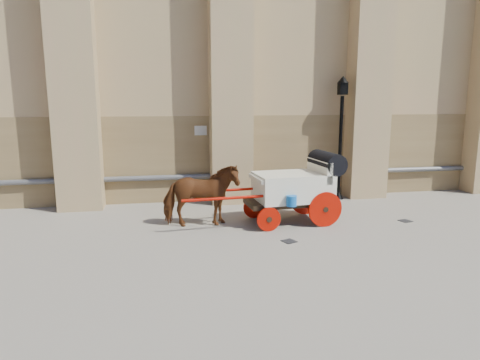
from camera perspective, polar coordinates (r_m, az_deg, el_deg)
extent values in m
plane|color=gray|center=(11.93, 6.44, -6.73)|extent=(90.00, 90.00, 0.00)
cube|color=olive|center=(16.09, 9.08, 3.21)|extent=(44.00, 0.35, 3.00)
cylinder|color=#59595B|center=(15.93, 9.34, 0.95)|extent=(42.00, 0.18, 0.18)
cube|color=beige|center=(14.95, -5.27, 6.59)|extent=(0.42, 0.04, 0.32)
imported|color=brown|center=(12.08, -5.24, -2.10)|extent=(2.15, 1.04, 1.79)
cube|color=black|center=(12.59, 6.48, -2.89)|extent=(2.54, 1.30, 0.13)
cube|color=#EBE6C9|center=(12.54, 7.00, -0.87)|extent=(2.23, 1.56, 0.78)
cube|color=#EBE6C9|center=(12.79, 10.54, 1.30)|extent=(0.27, 1.41, 0.62)
cube|color=#EBE6C9|center=(12.16, 2.87, 0.18)|extent=(0.48, 1.26, 0.11)
cylinder|color=black|center=(12.85, 11.47, 2.32)|extent=(0.73, 1.44, 0.63)
cylinder|color=#AC0D01|center=(12.34, 11.29, -3.86)|extent=(1.01, 0.14, 1.01)
cylinder|color=#AC0D01|center=(13.56, 8.71, -2.45)|extent=(1.01, 0.14, 1.01)
cylinder|color=#AC0D01|center=(11.75, 3.86, -5.25)|extent=(0.67, 0.12, 0.67)
cylinder|color=#AC0D01|center=(13.03, 1.89, -3.63)|extent=(0.67, 0.12, 0.67)
cylinder|color=#AC0D01|center=(11.50, -1.17, -2.41)|extent=(2.68, 0.28, 0.08)
cylinder|color=#AC0D01|center=(12.46, -2.27, -1.40)|extent=(2.68, 0.28, 0.08)
cylinder|color=blue|center=(11.75, 6.87, -2.76)|extent=(0.29, 0.29, 0.29)
cylinder|color=black|center=(15.67, 13.20, 4.11)|extent=(0.12, 0.12, 3.68)
cone|color=black|center=(15.94, 12.95, -1.80)|extent=(0.37, 0.37, 0.37)
cube|color=black|center=(15.58, 13.54, 11.78)|extent=(0.29, 0.29, 0.43)
cone|color=black|center=(15.59, 13.59, 12.91)|extent=(0.41, 0.41, 0.25)
cube|color=black|center=(11.06, 6.56, -8.11)|extent=(0.42, 0.42, 0.01)
cube|color=black|center=(13.66, 21.18, -5.11)|extent=(0.39, 0.39, 0.01)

